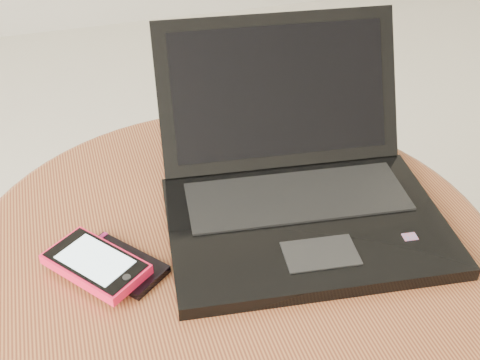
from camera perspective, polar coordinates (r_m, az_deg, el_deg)
name	(u,v)px	position (r m, az deg, el deg)	size (l,w,h in m)	color
table	(233,307)	(0.82, -0.66, -11.78)	(0.66, 0.66, 0.53)	brown
laptop	(298,184)	(0.77, 5.42, -0.37)	(0.37, 0.37, 0.20)	black
phone_black	(120,264)	(0.72, -11.18, -7.77)	(0.11, 0.12, 0.01)	black
phone_pink	(96,264)	(0.71, -13.37, -7.64)	(0.12, 0.13, 0.01)	#EC163F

